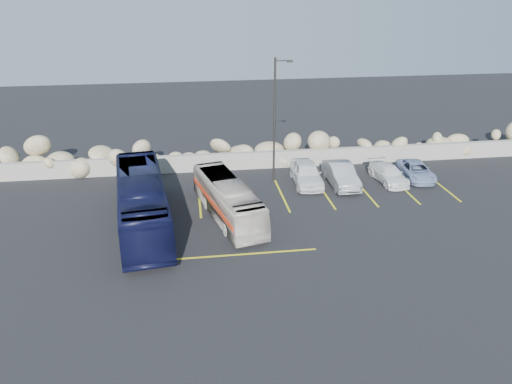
{
  "coord_description": "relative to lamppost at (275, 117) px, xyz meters",
  "views": [
    {
      "loc": [
        -2.98,
        -20.79,
        12.39
      ],
      "look_at": [
        0.54,
        4.0,
        1.62
      ],
      "focal_mm": 35.0,
      "sensor_mm": 36.0,
      "label": 1
    }
  ],
  "objects": [
    {
      "name": "car_b",
      "position": [
        4.13,
        -1.36,
        -3.59
      ],
      "size": [
        1.5,
        4.3,
        1.41
      ],
      "primitive_type": "imported",
      "rotation": [
        0.0,
        0.0,
        0.0
      ],
      "color": "#9E9EA2",
      "rests_on": "ground"
    },
    {
      "name": "ground",
      "position": [
        -2.56,
        -9.5,
        -4.3
      ],
      "size": [
        90.0,
        90.0,
        0.0
      ],
      "primitive_type": "plane",
      "color": "black",
      "rests_on": "ground"
    },
    {
      "name": "car_d",
      "position": [
        9.46,
        -0.94,
        -3.76
      ],
      "size": [
        2.09,
        4.01,
        1.08
      ],
      "primitive_type": "imported",
      "rotation": [
        0.0,
        0.0,
        -0.08
      ],
      "color": "#8696BE",
      "rests_on": "ground"
    },
    {
      "name": "seawall",
      "position": [
        -2.56,
        2.5,
        -3.7
      ],
      "size": [
        60.0,
        0.4,
        1.2
      ],
      "primitive_type": "cube",
      "color": "gray",
      "rests_on": "ground"
    },
    {
      "name": "tour_coach",
      "position": [
        -8.16,
        -5.48,
        -2.86
      ],
      "size": [
        3.62,
        10.52,
        2.87
      ],
      "primitive_type": "imported",
      "rotation": [
        0.0,
        0.0,
        0.12
      ],
      "color": "black",
      "rests_on": "ground"
    },
    {
      "name": "vintage_bus",
      "position": [
        -3.53,
        -5.08,
        -3.2
      ],
      "size": [
        3.66,
        8.11,
        2.2
      ],
      "primitive_type": "imported",
      "rotation": [
        0.0,
        0.0,
        0.24
      ],
      "color": "beige",
      "rests_on": "ground"
    },
    {
      "name": "riprap_pile",
      "position": [
        -2.56,
        3.7,
        -3.0
      ],
      "size": [
        54.0,
        2.8,
        2.6
      ],
      "primitive_type": null,
      "color": "#978863",
      "rests_on": "ground"
    },
    {
      "name": "car_a",
      "position": [
        1.96,
        -0.86,
        -3.56
      ],
      "size": [
        1.93,
        4.41,
        1.48
      ],
      "primitive_type": "imported",
      "rotation": [
        0.0,
        0.0,
        -0.04
      ],
      "color": "white",
      "rests_on": "ground"
    },
    {
      "name": "lamppost",
      "position": [
        0.0,
        0.0,
        0.0
      ],
      "size": [
        1.14,
        0.18,
        8.0
      ],
      "color": "#292724",
      "rests_on": "ground"
    },
    {
      "name": "parking_lines",
      "position": [
        2.09,
        -3.93,
        -4.29
      ],
      "size": [
        18.16,
        9.36,
        0.01
      ],
      "color": "gold",
      "rests_on": "ground"
    },
    {
      "name": "car_c",
      "position": [
        7.39,
        -1.26,
        -3.75
      ],
      "size": [
        1.89,
        3.91,
        1.1
      ],
      "primitive_type": "imported",
      "rotation": [
        0.0,
        0.0,
        0.1
      ],
      "color": "white",
      "rests_on": "ground"
    }
  ]
}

